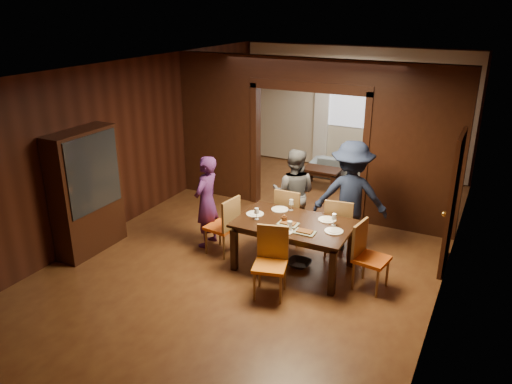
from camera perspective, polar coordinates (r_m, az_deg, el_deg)
The scene contains 32 objects.
floor at distance 8.46m, azimuth 1.70°, elevation -5.87°, with size 9.00×9.00×0.00m, color #4E2816.
ceiling at distance 7.61m, azimuth 1.94°, elevation 14.02°, with size 5.50×9.00×0.02m, color silver.
room_walls at distance 9.58m, azimuth 6.66°, elevation 6.86°, with size 5.52×9.01×2.90m.
person_purple at distance 8.15m, azimuth -5.67°, elevation -1.11°, with size 0.56×0.37×1.54m, color #491F5A.
person_grey at distance 8.46m, azimuth 4.35°, elevation -0.16°, with size 0.76×0.59×1.56m, color #53535A.
person_navy at distance 8.08m, azimuth 10.77°, elevation -0.52°, with size 1.18×0.68×1.82m, color #161E38.
sofa at distance 11.68m, azimuth 10.50°, elevation 2.82°, with size 1.71×0.67×0.50m, color #7E93A5.
serving_bowl at distance 7.44m, azimuth 5.13°, elevation -3.03°, with size 0.37×0.37×0.09m, color black.
dining_table at distance 7.57m, azimuth 4.29°, elevation -6.10°, with size 1.70×1.06×0.76m, color black.
coffee_table at distance 11.06m, azimuth 7.52°, elevation 1.68°, with size 0.80×0.50×0.40m, color black.
chair_left at distance 7.98m, azimuth -3.97°, elevation -3.78°, with size 0.44×0.44×0.97m, color orange, non-canonical shape.
chair_right at distance 7.19m, azimuth 13.09°, elevation -7.27°, with size 0.44×0.44×0.97m, color #C04D12, non-canonical shape.
chair_far_l at distance 8.37m, azimuth 4.02°, elevation -2.57°, with size 0.44×0.44×0.97m, color orange, non-canonical shape.
chair_far_r at distance 8.06m, azimuth 9.53°, elevation -3.78°, with size 0.44×0.44×0.97m, color #ED5416, non-canonical shape.
chair_near at distance 6.84m, azimuth 1.61°, elevation -8.21°, with size 0.44×0.44×0.97m, color orange, non-canonical shape.
hutch at distance 8.32m, azimuth -18.82°, elevation -0.01°, with size 0.40×1.20×2.00m, color black.
door_right at distance 7.87m, azimuth 21.52°, elevation -1.18°, with size 0.06×0.90×2.10m, color black.
window_far at distance 11.92m, azimuth 11.11°, elevation 10.35°, with size 1.20×0.03×1.30m, color silver.
curtain_left at distance 12.19m, azimuth 7.49°, elevation 8.64°, with size 0.35×0.06×2.40m, color white.
curtain_right at distance 11.79m, azimuth 14.42°, elevation 7.74°, with size 0.35×0.06×2.40m, color white.
plate_left at distance 7.66m, azimuth -0.12°, elevation -2.52°, with size 0.27×0.27×0.01m, color white.
plate_far_l at distance 7.83m, azimuth 2.75°, elevation -2.00°, with size 0.27×0.27×0.01m, color white.
plate_far_r at distance 7.54m, azimuth 8.14°, elevation -3.15°, with size 0.27×0.27×0.01m, color white.
plate_right at distance 7.19m, azimuth 8.89°, elevation -4.44°, with size 0.27×0.27×0.01m, color silver.
plate_near at distance 7.12m, azimuth 3.21°, elevation -4.48°, with size 0.27×0.27×0.01m, color silver.
platter_a at distance 7.33m, azimuth 3.68°, elevation -3.60°, with size 0.30×0.20×0.04m, color gray.
platter_b at distance 7.09m, azimuth 5.58°, elevation -4.54°, with size 0.30×0.20×0.04m, color gray.
wineglass_left at distance 7.46m, azimuth 0.06°, elevation -2.51°, with size 0.08×0.08×0.18m, color silver, non-canonical shape.
wineglass_far at distance 7.79m, azimuth 4.05°, elevation -1.48°, with size 0.08×0.08×0.18m, color silver, non-canonical shape.
wineglass_right at distance 7.35m, azimuth 8.90°, elevation -3.14°, with size 0.08×0.08×0.18m, color silver, non-canonical shape.
tumbler at distance 7.13m, azimuth 3.88°, elevation -3.88°, with size 0.07×0.07×0.14m, color white.
condiment_jar at distance 7.38m, azimuth 3.24°, elevation -3.08°, with size 0.08×0.08×0.11m, color #502912, non-canonical shape.
Camera 1 is at (3.19, -6.84, 3.82)m, focal length 35.00 mm.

